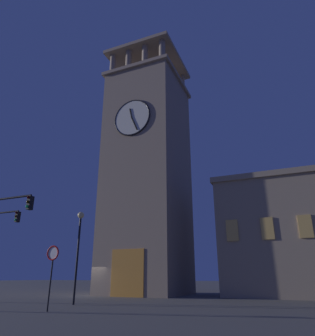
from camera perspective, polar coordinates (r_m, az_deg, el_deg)
The scene contains 5 objects.
ground_plane at distance 29.94m, azimuth -12.39°, elevation -22.45°, with size 200.00×200.00×0.00m, color #56544F.
clocktower at distance 33.70m, azimuth -1.80°, elevation -1.05°, with size 8.14×8.74×29.38m.
traffic_signal_mid at distance 19.00m, azimuth -27.20°, elevation -10.33°, with size 2.79×0.41×6.21m.
street_lamp at distance 21.57m, azimuth -14.53°, elevation -12.81°, with size 0.44×0.44×5.87m.
no_horn_sign at distance 17.72m, azimuth -19.10°, elevation -15.78°, with size 0.78×0.14×3.25m.
Camera 1 is at (-16.93, 24.64, 1.68)m, focal length 32.52 mm.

